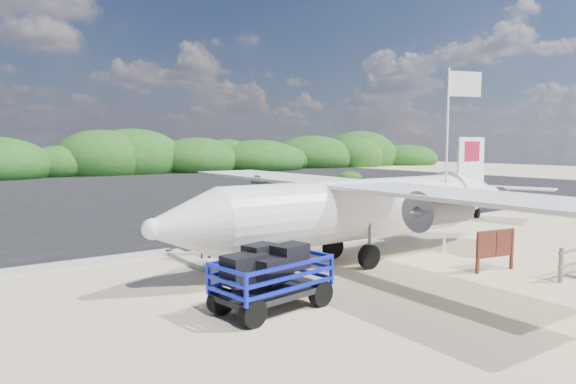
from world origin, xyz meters
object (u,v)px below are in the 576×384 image
Objects in this scene: aircraft_large at (305,193)px; crew_b at (227,221)px; signboard at (494,271)px; baggage_cart at (272,310)px; flagpole at (444,252)px; crew_a at (205,234)px.

crew_b is at bearing 44.64° from aircraft_large.
crew_b is 20.00m from aircraft_large.
aircraft_large reaches higher than signboard.
flagpole is at bearing 3.60° from baggage_cart.
flagpole reaches higher than aircraft_large.
aircraft_large is (14.41, 13.84, -0.80)m from crew_b.
signboard is (7.63, -0.86, 0.00)m from baggage_cart.
crew_b is at bearing 125.41° from signboard.
flagpole is 4.10× the size of signboard.
baggage_cart is at bearing 90.84° from crew_b.
baggage_cart is at bearing -176.32° from signboard.
crew_b reaches higher than baggage_cart.
flagpole reaches higher than signboard.
baggage_cart is 6.05m from crew_a.
crew_a is at bearing 71.01° from baggage_cart.
flagpole reaches higher than crew_a.
crew_a is (1.12, 5.88, 0.83)m from baggage_cart.
crew_a reaches higher than signboard.
aircraft_large reaches higher than crew_b.
aircraft_large reaches higher than baggage_cart.
flagpole is 2.84m from signboard.
signboard is 25.13m from aircraft_large.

